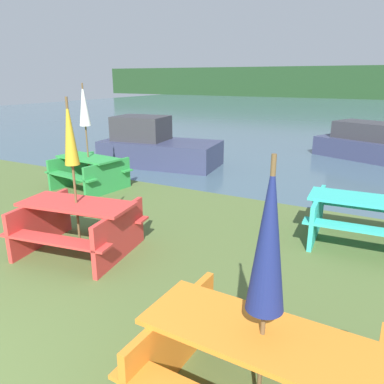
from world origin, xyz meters
The scene contains 10 objects.
water centered at (0.00, 32.27, 0.00)m, with size 60.00×50.00×0.00m.
far_treeline centered at (0.00, 52.27, 2.00)m, with size 80.00×1.60×4.00m.
picnic_table_orange centered at (2.90, 2.06, 0.45)m, with size 1.94×1.44×0.73m.
picnic_table_red centered at (-0.48, 3.53, 0.47)m, with size 1.90×1.64×0.79m.
picnic_table_teal centered at (3.36, 5.91, 0.47)m, with size 1.87×1.48×0.77m.
picnic_table_green centered at (-2.76, 6.18, 0.46)m, with size 1.70×1.55×0.78m.
umbrella_white centered at (-2.76, 6.18, 1.95)m, with size 0.26×0.26×2.47m.
umbrella_gold centered at (-0.48, 3.53, 1.81)m, with size 0.21×0.21×2.33m.
umbrella_navy centered at (2.90, 2.06, 1.52)m, with size 0.28×0.28×2.11m.
boat centered at (-2.83, 9.16, 0.54)m, with size 3.72×2.15×1.46m.
Camera 1 is at (3.57, -0.29, 2.58)m, focal length 35.00 mm.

